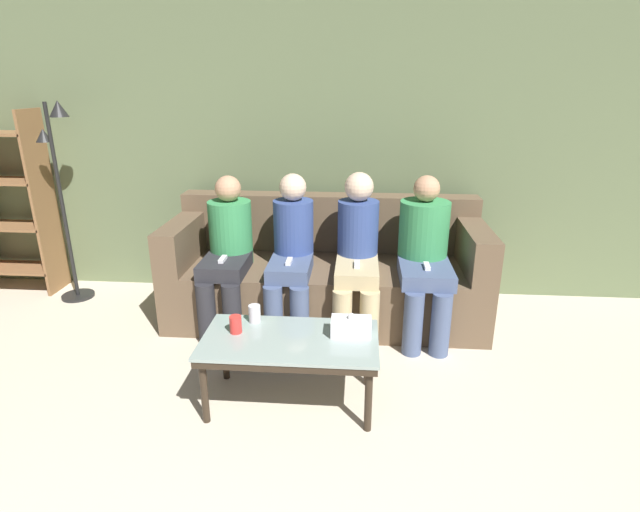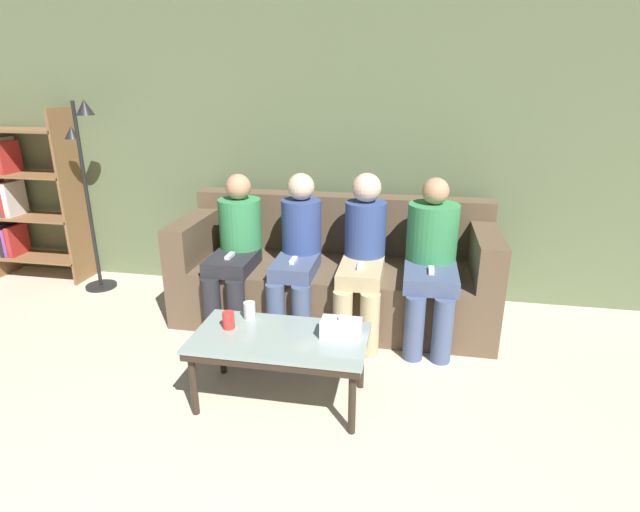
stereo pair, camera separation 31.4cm
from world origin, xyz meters
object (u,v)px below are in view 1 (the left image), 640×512
at_px(standing_lamp, 61,183).
at_px(seated_person_mid_left, 292,250).
at_px(cup_near_left, 236,324).
at_px(coffee_table, 290,345).
at_px(cup_near_right, 255,314).
at_px(seated_person_right_end, 424,251).
at_px(tissue_box, 351,327).
at_px(seated_person_left_end, 228,249).
at_px(seated_person_mid_right, 357,251).
at_px(couch, 326,274).

height_order(standing_lamp, seated_person_mid_left, standing_lamp).
bearing_deg(cup_near_left, coffee_table, -7.43).
relative_size(cup_near_right, standing_lamp, 0.06).
distance_m(cup_near_right, seated_person_right_end, 1.32).
height_order(coffee_table, cup_near_right, cup_near_right).
distance_m(standing_lamp, seated_person_right_end, 2.85).
relative_size(tissue_box, seated_person_left_end, 0.20).
xyz_separation_m(tissue_box, seated_person_mid_right, (0.02, 0.88, 0.14)).
relative_size(standing_lamp, seated_person_mid_right, 1.41).
distance_m(couch, tissue_box, 1.15).
bearing_deg(seated_person_left_end, standing_lamp, 165.59).
height_order(seated_person_left_end, seated_person_right_end, seated_person_right_end).
distance_m(standing_lamp, seated_person_mid_left, 1.94).
height_order(coffee_table, standing_lamp, standing_lamp).
distance_m(cup_near_right, standing_lamp, 2.15).
xyz_separation_m(coffee_table, standing_lamp, (-1.98, 1.32, 0.61)).
height_order(cup_near_right, seated_person_right_end, seated_person_right_end).
relative_size(couch, coffee_table, 2.43).
relative_size(standing_lamp, seated_person_mid_left, 1.43).
bearing_deg(coffee_table, seated_person_left_end, 121.33).
relative_size(coffee_table, standing_lamp, 0.60).
relative_size(tissue_box, seated_person_right_end, 0.20).
xyz_separation_m(coffee_table, seated_person_left_end, (-0.58, 0.96, 0.22)).
height_order(couch, coffee_table, couch).
height_order(seated_person_mid_left, seated_person_mid_right, seated_person_mid_right).
bearing_deg(seated_person_left_end, tissue_box, -44.45).
relative_size(cup_near_left, seated_person_mid_right, 0.09).
height_order(cup_near_right, seated_person_mid_left, seated_person_mid_left).
relative_size(couch, cup_near_left, 23.65).
bearing_deg(seated_person_left_end, seated_person_mid_right, -1.07).
relative_size(coffee_table, seated_person_left_end, 0.88).
distance_m(tissue_box, seated_person_mid_right, 0.89).
height_order(tissue_box, seated_person_mid_left, seated_person_mid_left).
bearing_deg(standing_lamp, tissue_box, -28.50).
relative_size(cup_near_right, seated_person_mid_right, 0.09).
xyz_separation_m(seated_person_mid_left, seated_person_mid_right, (0.47, -0.01, 0.01)).
xyz_separation_m(seated_person_left_end, seated_person_mid_left, (0.47, -0.01, 0.00)).
xyz_separation_m(cup_near_left, seated_person_mid_right, (0.66, 0.90, 0.14)).
relative_size(cup_near_left, seated_person_mid_left, 0.09).
distance_m(coffee_table, standing_lamp, 2.46).
bearing_deg(cup_near_right, standing_lamp, 147.01).
bearing_deg(tissue_box, couch, 100.71).
distance_m(couch, seated_person_left_end, 0.78).
bearing_deg(cup_near_right, seated_person_right_end, 36.55).
relative_size(cup_near_left, tissue_box, 0.45).
xyz_separation_m(tissue_box, seated_person_mid_left, (-0.45, 0.89, 0.13)).
relative_size(standing_lamp, seated_person_right_end, 1.43).
bearing_deg(couch, seated_person_mid_left, -135.34).
height_order(cup_near_right, standing_lamp, standing_lamp).
bearing_deg(tissue_box, seated_person_right_end, 61.34).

